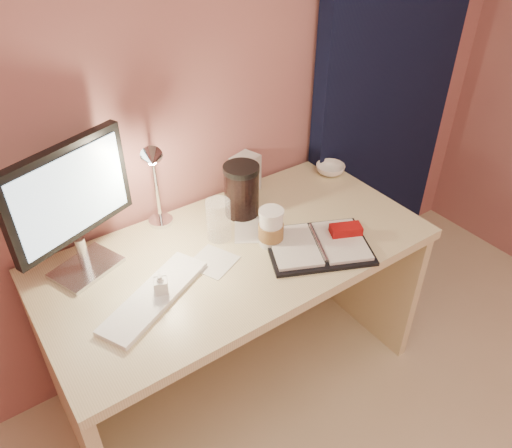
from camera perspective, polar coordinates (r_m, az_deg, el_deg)
room at (r=2.37m, az=13.63°, el=17.45°), size 3.50×3.50×3.50m
desk at (r=1.99m, az=-3.24°, el=-6.80°), size 1.40×0.70×0.73m
monitor at (r=1.64m, az=-20.63°, el=2.43°), size 0.42×0.22×0.47m
keyboard at (r=1.63m, az=-11.52°, el=-8.11°), size 0.43×0.30×0.02m
planner at (r=1.81m, az=7.35°, el=-2.25°), size 0.44×0.40×0.06m
paper_a at (r=1.74m, az=-4.95°, el=-4.31°), size 0.19×0.19×0.00m
paper_b at (r=1.88m, az=0.06°, el=-0.64°), size 0.23×0.23×0.00m
coffee_cup at (r=1.78m, az=1.73°, el=-0.52°), size 0.09×0.09×0.15m
clear_cup at (r=1.81m, az=-4.30°, el=0.48°), size 0.09×0.09×0.16m
bowl at (r=2.25m, az=8.49°, el=6.23°), size 0.17×0.17×0.04m
lotion_bottle at (r=1.61m, az=-10.84°, el=-6.77°), size 0.06×0.06×0.10m
dark_jar at (r=1.92m, az=-1.65°, el=3.59°), size 0.13×0.13×0.19m
product_box at (r=2.07m, az=-1.23°, el=5.74°), size 0.13×0.11×0.16m
desk_lamp at (r=1.76m, az=-9.26°, el=5.69°), size 0.15×0.24×0.40m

